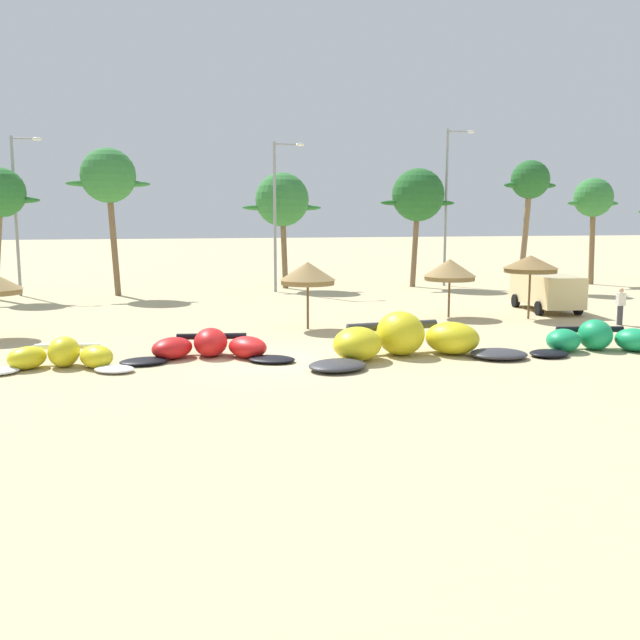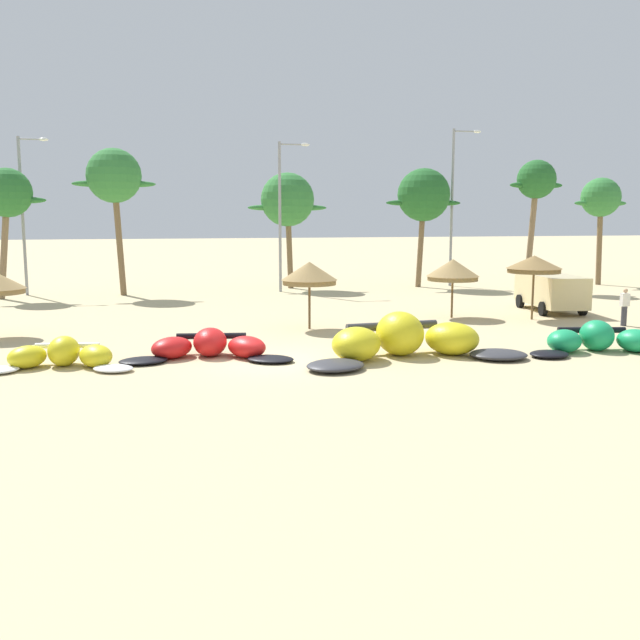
# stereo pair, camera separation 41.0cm
# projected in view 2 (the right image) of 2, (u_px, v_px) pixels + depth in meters

# --- Properties ---
(ground_plane) EXTENTS (260.00, 260.00, 0.00)m
(ground_plane) POSITION_uv_depth(u_px,v_px,m) (278.00, 361.00, 23.22)
(ground_plane) COLOR #C6B284
(kite_left) EXTENTS (4.90, 2.64, 0.95)m
(kite_left) POSITION_uv_depth(u_px,v_px,m) (62.00, 356.00, 22.15)
(kite_left) COLOR white
(kite_left) RESTS_ON ground
(kite_left_of_center) EXTENTS (5.85, 3.19, 0.96)m
(kite_left_of_center) POSITION_uv_depth(u_px,v_px,m) (209.00, 347.00, 23.69)
(kite_left_of_center) COLOR black
(kite_left_of_center) RESTS_ON ground
(kite_center) EXTENTS (8.00, 3.94, 1.49)m
(kite_center) POSITION_uv_depth(u_px,v_px,m) (405.00, 341.00, 23.70)
(kite_center) COLOR #333338
(kite_center) RESTS_ON ground
(kite_right_of_center) EXTENTS (5.69, 3.20, 1.08)m
(kite_right_of_center) POSITION_uv_depth(u_px,v_px,m) (600.00, 340.00, 24.64)
(kite_right_of_center) COLOR black
(kite_right_of_center) RESTS_ON ground
(beach_umbrella_middle) EXTENTS (2.34, 2.34, 2.82)m
(beach_umbrella_middle) POSITION_uv_depth(u_px,v_px,m) (309.00, 273.00, 29.45)
(beach_umbrella_middle) COLOR brown
(beach_umbrella_middle) RESTS_ON ground
(beach_umbrella_near_palms) EXTENTS (2.44, 2.44, 2.73)m
(beach_umbrella_near_palms) POSITION_uv_depth(u_px,v_px,m) (453.00, 270.00, 32.75)
(beach_umbrella_near_palms) COLOR brown
(beach_umbrella_near_palms) RESTS_ON ground
(beach_umbrella_outermost) EXTENTS (2.49, 2.49, 2.93)m
(beach_umbrella_outermost) POSITION_uv_depth(u_px,v_px,m) (534.00, 264.00, 32.15)
(beach_umbrella_outermost) COLOR brown
(beach_umbrella_outermost) RESTS_ON ground
(parked_van) EXTENTS (2.71, 5.16, 1.84)m
(parked_van) POSITION_uv_depth(u_px,v_px,m) (550.00, 289.00, 35.20)
(parked_van) COLOR beige
(parked_van) RESTS_ON ground
(person_near_kites) EXTENTS (0.36, 0.24, 1.62)m
(person_near_kites) POSITION_uv_depth(u_px,v_px,m) (625.00, 307.00, 30.51)
(person_near_kites) COLOR #383842
(person_near_kites) RESTS_ON ground
(palm_left) EXTENTS (4.14, 2.76, 7.38)m
(palm_left) POSITION_uv_depth(u_px,v_px,m) (7.00, 195.00, 39.77)
(palm_left) COLOR #7F6647
(palm_left) RESTS_ON ground
(palm_left_of_gap) EXTENTS (4.77, 3.18, 8.63)m
(palm_left_of_gap) POSITION_uv_depth(u_px,v_px,m) (114.00, 177.00, 41.42)
(palm_left_of_gap) COLOR brown
(palm_left_of_gap) RESTS_ON ground
(palm_center_left) EXTENTS (5.18, 3.45, 7.47)m
(palm_center_left) POSITION_uv_depth(u_px,v_px,m) (287.00, 201.00, 45.76)
(palm_center_left) COLOR brown
(palm_center_left) RESTS_ON ground
(palm_center_right) EXTENTS (5.21, 3.47, 7.81)m
(palm_center_right) POSITION_uv_depth(u_px,v_px,m) (424.00, 196.00, 46.65)
(palm_center_right) COLOR brown
(palm_center_right) RESTS_ON ground
(palm_right_of_gap) EXTENTS (3.61, 2.40, 8.16)m
(palm_right_of_gap) POSITION_uv_depth(u_px,v_px,m) (536.00, 183.00, 44.21)
(palm_right_of_gap) COLOR #7F6647
(palm_right_of_gap) RESTS_ON ground
(palm_right) EXTENTS (3.96, 2.64, 7.28)m
(palm_right) POSITION_uv_depth(u_px,v_px,m) (601.00, 199.00, 48.12)
(palm_right) COLOR brown
(palm_right) RESTS_ON ground
(lamppost_west_center) EXTENTS (1.77, 0.24, 9.28)m
(lamppost_west_center) POSITION_uv_depth(u_px,v_px,m) (25.00, 208.00, 41.75)
(lamppost_west_center) COLOR gray
(lamppost_west_center) RESTS_ON ground
(lamppost_east_center) EXTENTS (1.97, 0.24, 9.18)m
(lamppost_east_center) POSITION_uv_depth(u_px,v_px,m) (282.00, 209.00, 43.71)
(lamppost_east_center) COLOR gray
(lamppost_east_center) RESTS_ON ground
(lamppost_east) EXTENTS (2.02, 0.24, 10.39)m
(lamppost_east) POSITION_uv_depth(u_px,v_px,m) (454.00, 200.00, 47.32)
(lamppost_east) COLOR gray
(lamppost_east) RESTS_ON ground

